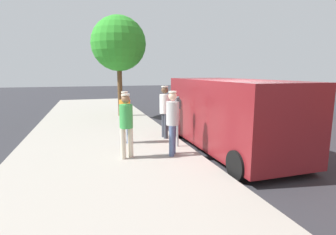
# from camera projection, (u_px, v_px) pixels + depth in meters

# --- Properties ---
(ground_plane) EXTENTS (80.00, 80.00, 0.00)m
(ground_plane) POSITION_uv_depth(u_px,v_px,m) (227.00, 153.00, 7.83)
(ground_plane) COLOR #2D2D33
(sidewalk_slab) EXTENTS (5.00, 32.00, 0.15)m
(sidewalk_slab) POSITION_uv_depth(u_px,v_px,m) (107.00, 162.00, 6.81)
(sidewalk_slab) COLOR #9E998E
(sidewalk_slab) RESTS_ON ground
(parking_meter_near) EXTENTS (0.14, 0.18, 1.52)m
(parking_meter_near) POSITION_uv_depth(u_px,v_px,m) (178.00, 113.00, 7.83)
(parking_meter_near) COLOR gray
(parking_meter_near) RESTS_ON sidewalk_slab
(pedestrian_in_orange) EXTENTS (0.34, 0.34, 1.63)m
(pedestrian_in_orange) POSITION_uv_depth(u_px,v_px,m) (125.00, 114.00, 8.23)
(pedestrian_in_orange) COLOR #4C608C
(pedestrian_in_orange) RESTS_ON sidewalk_slab
(pedestrian_in_white) EXTENTS (0.34, 0.36, 1.76)m
(pedestrian_in_white) POSITION_uv_depth(u_px,v_px,m) (165.00, 108.00, 8.90)
(pedestrian_in_white) COLOR #383D47
(pedestrian_in_white) RESTS_ON sidewalk_slab
(pedestrian_in_gray) EXTENTS (0.34, 0.34, 1.73)m
(pedestrian_in_gray) POSITION_uv_depth(u_px,v_px,m) (173.00, 119.00, 7.02)
(pedestrian_in_gray) COLOR #4C608C
(pedestrian_in_gray) RESTS_ON sidewalk_slab
(pedestrian_in_green) EXTENTS (0.34, 0.34, 1.68)m
(pedestrian_in_green) POSITION_uv_depth(u_px,v_px,m) (126.00, 122.00, 6.76)
(pedestrian_in_green) COLOR beige
(pedestrian_in_green) RESTS_ON sidewalk_slab
(parked_van) EXTENTS (2.15, 5.21, 2.15)m
(parked_van) POSITION_uv_depth(u_px,v_px,m) (229.00, 113.00, 7.91)
(parked_van) COLOR maroon
(parked_van) RESTS_ON ground
(street_tree) EXTENTS (2.70, 2.70, 4.96)m
(street_tree) POSITION_uv_depth(u_px,v_px,m) (119.00, 44.00, 13.07)
(street_tree) COLOR brown
(street_tree) RESTS_ON sidewalk_slab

